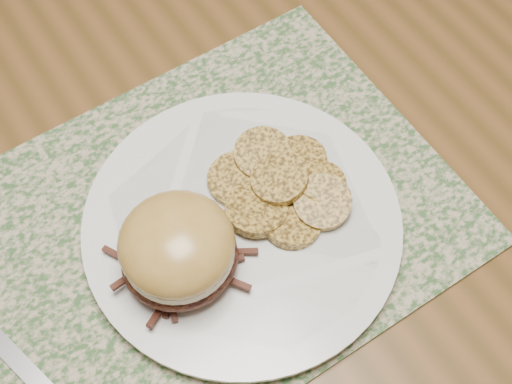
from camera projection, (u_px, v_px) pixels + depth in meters
ground at (113, 378)px, 1.32m from camera, size 3.50×3.50×0.00m
placemat at (199, 227)px, 0.63m from camera, size 0.45×0.33×0.00m
dinner_plate at (242, 225)px, 0.62m from camera, size 0.26×0.26×0.02m
pork_sandwich at (178, 250)px, 0.56m from camera, size 0.11×0.11×0.07m
roasted_potatoes at (281, 186)px, 0.62m from camera, size 0.12×0.14×0.03m
fork at (4, 347)px, 0.57m from camera, size 0.06×0.17×0.00m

